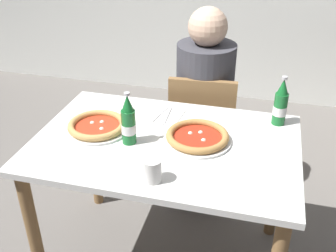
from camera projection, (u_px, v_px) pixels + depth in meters
dining_table_main at (165, 161)px, 1.88m from camera, size 1.20×0.80×0.75m
chair_behind_table at (202, 129)px, 2.45m from camera, size 0.43×0.43×0.85m
diner_seated at (204, 110)px, 2.44m from camera, size 0.34×0.34×1.21m
pizza_margherita_near at (197, 137)px, 1.81m from camera, size 0.31×0.31×0.04m
pizza_marinara_far at (97, 126)px, 1.89m from camera, size 0.30×0.30×0.04m
beer_bottle_left at (281, 104)px, 1.91m from camera, size 0.07×0.07×0.25m
beer_bottle_center at (128, 122)px, 1.76m from camera, size 0.07×0.07×0.25m
napkin_with_cutlery at (163, 115)px, 2.03m from camera, size 0.20×0.20×0.01m
paper_cup at (152, 170)px, 1.54m from camera, size 0.07×0.07×0.09m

